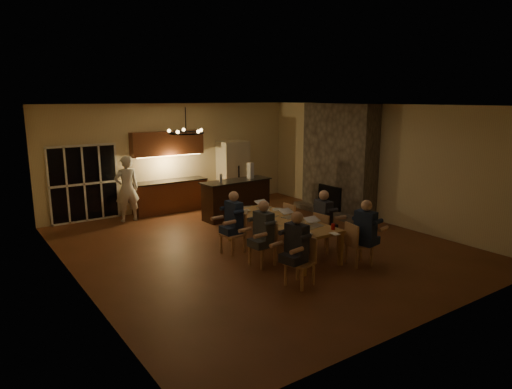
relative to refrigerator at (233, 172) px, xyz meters
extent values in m
plane|color=brown|center=(-1.90, -4.15, -1.00)|extent=(9.00, 9.00, 0.00)
cube|color=beige|center=(-1.90, 0.37, 0.60)|extent=(8.00, 0.04, 3.20)
cube|color=beige|center=(-5.92, -4.15, 0.60)|extent=(0.04, 9.00, 3.20)
cube|color=beige|center=(2.12, -4.15, 0.60)|extent=(0.04, 9.00, 3.20)
cube|color=white|center=(-1.90, -4.15, 2.22)|extent=(8.00, 9.00, 0.04)
cube|color=black|center=(-4.60, 0.32, 0.05)|extent=(1.86, 0.08, 2.10)
cube|color=#62594D|center=(1.80, -2.95, 0.60)|extent=(0.58, 2.50, 3.20)
cube|color=beige|center=(0.00, 0.00, 0.00)|extent=(0.90, 0.68, 2.00)
cube|color=#AE7D45|center=(-1.75, -4.80, -0.62)|extent=(1.10, 2.84, 0.75)
cube|color=black|center=(-0.96, -1.70, -0.46)|extent=(2.11, 0.82, 1.08)
imported|color=white|center=(-3.63, -0.32, -0.08)|extent=(0.68, 0.45, 1.84)
torus|color=black|center=(-4.10, -5.04, 1.75)|extent=(0.63, 0.63, 0.03)
cylinder|color=silver|center=(-1.83, -5.30, -0.20)|extent=(0.08, 0.08, 0.10)
cylinder|color=silver|center=(-1.68, -4.22, -0.20)|extent=(0.09, 0.09, 0.10)
cylinder|color=silver|center=(-2.12, -3.97, -0.20)|extent=(0.08, 0.08, 0.10)
cylinder|color=#AD0F0B|center=(-1.37, -6.02, -0.19)|extent=(0.08, 0.08, 0.12)
cylinder|color=#AD0F0B|center=(-2.18, -4.45, -0.19)|extent=(0.10, 0.10, 0.12)
cylinder|color=#B2B2B7|center=(-1.68, -5.46, -0.19)|extent=(0.07, 0.07, 0.12)
cylinder|color=#3F0F0C|center=(-1.96, -3.47, -0.19)|extent=(0.06, 0.06, 0.12)
cylinder|color=#B2B2B7|center=(-1.30, -4.56, -0.19)|extent=(0.06, 0.06, 0.12)
cylinder|color=silver|center=(-1.35, -5.35, -0.24)|extent=(0.26, 0.26, 0.02)
cylinder|color=silver|center=(-2.03, -5.63, -0.24)|extent=(0.27, 0.27, 0.02)
cylinder|color=silver|center=(-1.29, -4.07, -0.24)|extent=(0.28, 0.28, 0.02)
cube|color=white|center=(-1.56, -6.26, -0.24)|extent=(0.16, 0.21, 0.01)
cylinder|color=#99999E|center=(-1.50, -1.77, 0.20)|extent=(0.07, 0.07, 0.24)
cube|color=silver|center=(-0.46, -1.69, 0.31)|extent=(0.17, 0.17, 0.46)
camera|label=1|loc=(-7.71, -12.42, 2.37)|focal=32.00mm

